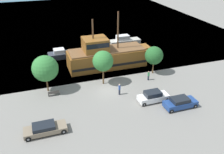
% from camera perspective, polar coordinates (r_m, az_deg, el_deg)
% --- Properties ---
extents(ground_plane, '(160.00, 160.00, 0.00)m').
position_cam_1_polar(ground_plane, '(38.42, -0.85, -3.18)').
color(ground_plane, gray).
extents(water_surface, '(80.00, 80.00, 0.00)m').
position_cam_1_polar(water_surface, '(78.63, -11.07, 12.55)').
color(water_surface, '#38667F').
rests_on(water_surface, ground).
extents(pirate_ship, '(15.40, 4.87, 9.93)m').
position_cam_1_polar(pirate_ship, '(45.59, -1.37, 4.90)').
color(pirate_ship, brown).
rests_on(pirate_ship, water_surface).
extents(moored_boat_dockside, '(5.15, 2.34, 1.86)m').
position_cam_1_polar(moored_boat_dockside, '(50.84, -11.59, 5.10)').
color(moored_boat_dockside, '#2D333D').
rests_on(moored_boat_dockside, water_surface).
extents(moored_boat_outer, '(7.04, 2.23, 2.09)m').
position_cam_1_polar(moored_boat_outer, '(57.33, 2.82, 8.28)').
color(moored_boat_outer, '#B7B2A8').
rests_on(moored_boat_outer, water_surface).
extents(parked_car_curb_front, '(4.96, 1.96, 1.27)m').
position_cam_1_polar(parked_car_curb_front, '(30.98, -15.07, -11.33)').
color(parked_car_curb_front, '#7F705B').
rests_on(parked_car_curb_front, ground_plane).
extents(parked_car_curb_mid, '(4.41, 1.83, 1.61)m').
position_cam_1_polar(parked_car_curb_mid, '(36.00, 9.37, -4.43)').
color(parked_car_curb_mid, white).
rests_on(parked_car_curb_mid, ground_plane).
extents(parked_car_curb_rear, '(4.57, 1.95, 1.50)m').
position_cam_1_polar(parked_car_curb_rear, '(35.51, 15.31, -5.68)').
color(parked_car_curb_rear, navy).
rests_on(parked_car_curb_rear, ground_plane).
extents(fire_hydrant, '(0.42, 0.25, 0.76)m').
position_cam_1_polar(fire_hydrant, '(38.23, 9.69, -3.06)').
color(fire_hydrant, red).
rests_on(fire_hydrant, ground_plane).
extents(bench_promenade_east, '(1.65, 0.45, 0.85)m').
position_cam_1_polar(bench_promenade_east, '(38.02, -13.18, -3.58)').
color(bench_promenade_east, '#4C4742').
rests_on(bench_promenade_east, ground_plane).
extents(pedestrian_walking_near, '(0.32, 0.32, 1.60)m').
position_cam_1_polar(pedestrian_walking_near, '(41.58, 8.34, 0.31)').
color(pedestrian_walking_near, '#232838').
rests_on(pedestrian_walking_near, ground_plane).
extents(pedestrian_walking_far, '(0.32, 0.32, 1.79)m').
position_cam_1_polar(pedestrian_walking_far, '(37.05, 1.71, -2.81)').
color(pedestrian_walking_far, '#232838').
rests_on(pedestrian_walking_far, ground_plane).
extents(tree_row_east, '(3.90, 3.90, 5.73)m').
position_cam_1_polar(tree_row_east, '(37.99, -15.03, 1.89)').
color(tree_row_east, brown).
rests_on(tree_row_east, ground_plane).
extents(tree_row_mideast, '(3.25, 3.25, 5.60)m').
position_cam_1_polar(tree_row_mideast, '(38.71, -2.09, 3.65)').
color(tree_row_mideast, brown).
rests_on(tree_row_mideast, ground_plane).
extents(tree_row_midwest, '(3.10, 3.10, 4.88)m').
position_cam_1_polar(tree_row_midwest, '(43.04, 9.57, 4.87)').
color(tree_row_midwest, brown).
rests_on(tree_row_midwest, ground_plane).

